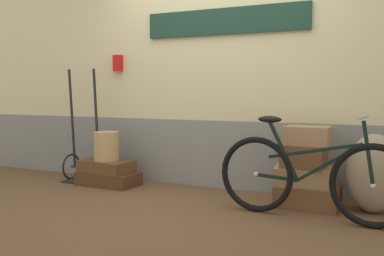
{
  "coord_description": "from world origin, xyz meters",
  "views": [
    {
      "loc": [
        1.86,
        -3.8,
        1.09
      ],
      "look_at": [
        -0.03,
        0.25,
        0.72
      ],
      "focal_mm": 40.78,
      "sensor_mm": 36.0,
      "label": 1
    }
  ],
  "objects_px": {
    "suitcase_0": "(108,179)",
    "bicycle": "(310,177)",
    "suitcase_2": "(308,196)",
    "suitcase_5": "(308,135)",
    "wicker_basket": "(106,146)",
    "burlap_sack": "(374,173)",
    "suitcase_3": "(305,176)",
    "suitcase_4": "(304,156)",
    "luggage_trolley": "(84,157)",
    "suitcase_1": "(106,166)"
  },
  "relations": [
    {
      "from": "suitcase_0",
      "to": "suitcase_2",
      "type": "height_order",
      "value": "suitcase_2"
    },
    {
      "from": "suitcase_0",
      "to": "wicker_basket",
      "type": "bearing_deg",
      "value": 162.11
    },
    {
      "from": "suitcase_2",
      "to": "suitcase_3",
      "type": "xyz_separation_m",
      "value": [
        -0.04,
        0.02,
        0.19
      ]
    },
    {
      "from": "suitcase_0",
      "to": "suitcase_1",
      "type": "relative_size",
      "value": 1.14
    },
    {
      "from": "wicker_basket",
      "to": "burlap_sack",
      "type": "relative_size",
      "value": 0.47
    },
    {
      "from": "suitcase_2",
      "to": "suitcase_4",
      "type": "distance_m",
      "value": 0.39
    },
    {
      "from": "burlap_sack",
      "to": "bicycle",
      "type": "height_order",
      "value": "bicycle"
    },
    {
      "from": "suitcase_1",
      "to": "suitcase_5",
      "type": "relative_size",
      "value": 1.5
    },
    {
      "from": "suitcase_1",
      "to": "suitcase_3",
      "type": "bearing_deg",
      "value": 7.08
    },
    {
      "from": "wicker_basket",
      "to": "suitcase_1",
      "type": "bearing_deg",
      "value": -96.22
    },
    {
      "from": "suitcase_0",
      "to": "suitcase_1",
      "type": "bearing_deg",
      "value": -179.52
    },
    {
      "from": "bicycle",
      "to": "suitcase_3",
      "type": "bearing_deg",
      "value": 106.42
    },
    {
      "from": "wicker_basket",
      "to": "burlap_sack",
      "type": "distance_m",
      "value": 2.89
    },
    {
      "from": "suitcase_0",
      "to": "burlap_sack",
      "type": "distance_m",
      "value": 2.88
    },
    {
      "from": "suitcase_3",
      "to": "burlap_sack",
      "type": "distance_m",
      "value": 0.61
    },
    {
      "from": "suitcase_2",
      "to": "suitcase_5",
      "type": "bearing_deg",
      "value": 118.05
    },
    {
      "from": "suitcase_1",
      "to": "wicker_basket",
      "type": "xyz_separation_m",
      "value": [
        0.0,
        0.01,
        0.24
      ]
    },
    {
      "from": "luggage_trolley",
      "to": "bicycle",
      "type": "distance_m",
      "value": 2.83
    },
    {
      "from": "suitcase_4",
      "to": "suitcase_5",
      "type": "height_order",
      "value": "suitcase_5"
    },
    {
      "from": "suitcase_2",
      "to": "suitcase_3",
      "type": "relative_size",
      "value": 1.04
    },
    {
      "from": "suitcase_4",
      "to": "luggage_trolley",
      "type": "bearing_deg",
      "value": -178.73
    },
    {
      "from": "suitcase_4",
      "to": "suitcase_3",
      "type": "bearing_deg",
      "value": 88.24
    },
    {
      "from": "suitcase_0",
      "to": "luggage_trolley",
      "type": "height_order",
      "value": "luggage_trolley"
    },
    {
      "from": "wicker_basket",
      "to": "suitcase_4",
      "type": "bearing_deg",
      "value": -0.7
    },
    {
      "from": "suitcase_4",
      "to": "luggage_trolley",
      "type": "distance_m",
      "value": 2.66
    },
    {
      "from": "suitcase_5",
      "to": "burlap_sack",
      "type": "relative_size",
      "value": 0.57
    },
    {
      "from": "suitcase_5",
      "to": "luggage_trolley",
      "type": "xyz_separation_m",
      "value": [
        -2.68,
        0.03,
        -0.38
      ]
    },
    {
      "from": "suitcase_0",
      "to": "luggage_trolley",
      "type": "relative_size",
      "value": 0.52
    },
    {
      "from": "suitcase_5",
      "to": "bicycle",
      "type": "bearing_deg",
      "value": -75.05
    },
    {
      "from": "suitcase_2",
      "to": "luggage_trolley",
      "type": "distance_m",
      "value": 2.71
    },
    {
      "from": "suitcase_2",
      "to": "luggage_trolley",
      "type": "relative_size",
      "value": 0.42
    },
    {
      "from": "luggage_trolley",
      "to": "burlap_sack",
      "type": "height_order",
      "value": "luggage_trolley"
    },
    {
      "from": "suitcase_1",
      "to": "suitcase_2",
      "type": "height_order",
      "value": "suitcase_1"
    },
    {
      "from": "wicker_basket",
      "to": "bicycle",
      "type": "xyz_separation_m",
      "value": [
        2.41,
        -0.42,
        -0.09
      ]
    },
    {
      "from": "luggage_trolley",
      "to": "suitcase_0",
      "type": "bearing_deg",
      "value": -9.64
    },
    {
      "from": "suitcase_4",
      "to": "suitcase_5",
      "type": "xyz_separation_m",
      "value": [
        0.03,
        0.05,
        0.19
      ]
    },
    {
      "from": "suitcase_3",
      "to": "luggage_trolley",
      "type": "distance_m",
      "value": 2.66
    },
    {
      "from": "suitcase_0",
      "to": "suitcase_1",
      "type": "xyz_separation_m",
      "value": [
        -0.03,
        0.0,
        0.14
      ]
    },
    {
      "from": "suitcase_4",
      "to": "luggage_trolley",
      "type": "xyz_separation_m",
      "value": [
        -2.66,
        0.09,
        -0.19
      ]
    },
    {
      "from": "suitcase_0",
      "to": "bicycle",
      "type": "height_order",
      "value": "bicycle"
    },
    {
      "from": "suitcase_2",
      "to": "luggage_trolley",
      "type": "xyz_separation_m",
      "value": [
        -2.7,
        0.06,
        0.19
      ]
    },
    {
      "from": "suitcase_4",
      "to": "suitcase_5",
      "type": "distance_m",
      "value": 0.2
    },
    {
      "from": "suitcase_3",
      "to": "suitcase_4",
      "type": "relative_size",
      "value": 1.43
    },
    {
      "from": "burlap_sack",
      "to": "luggage_trolley",
      "type": "bearing_deg",
      "value": 179.71
    },
    {
      "from": "suitcase_2",
      "to": "wicker_basket",
      "type": "distance_m",
      "value": 2.35
    },
    {
      "from": "suitcase_3",
      "to": "burlap_sack",
      "type": "bearing_deg",
      "value": -4.37
    },
    {
      "from": "suitcase_3",
      "to": "suitcase_5",
      "type": "relative_size",
      "value": 1.34
    },
    {
      "from": "bicycle",
      "to": "wicker_basket",
      "type": "bearing_deg",
      "value": 170.21
    },
    {
      "from": "suitcase_4",
      "to": "bicycle",
      "type": "relative_size",
      "value": 0.23
    },
    {
      "from": "luggage_trolley",
      "to": "suitcase_2",
      "type": "bearing_deg",
      "value": -1.38
    }
  ]
}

